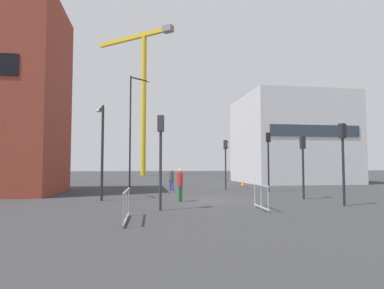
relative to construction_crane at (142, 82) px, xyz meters
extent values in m
plane|color=#333335|center=(3.57, -42.24, -17.03)|extent=(160.00, 160.00, 0.00)
cube|color=black|center=(-7.79, -39.90, -9.31)|extent=(1.10, 0.06, 1.30)
cube|color=silver|center=(16.09, -25.92, -12.37)|extent=(10.77, 10.47, 9.33)
cube|color=#2D3847|center=(16.09, -31.19, -11.89)|extent=(9.05, 0.08, 1.10)
cylinder|color=gold|center=(0.26, -0.21, -4.39)|extent=(0.90, 0.90, 25.29)
cube|color=gold|center=(-1.96, 1.59, 8.65)|extent=(13.14, 10.86, 0.70)
cube|color=slate|center=(4.33, -3.52, 8.65)|extent=(2.15, 2.07, 1.10)
cylinder|color=#2D2D30|center=(-1.10, -31.92, -12.30)|extent=(0.14, 0.14, 9.46)
cube|color=#2D2D30|center=(-0.38, -31.34, -7.67)|extent=(1.50, 1.23, 0.10)
ellipsoid|color=silver|center=(0.34, -30.77, -7.69)|extent=(0.44, 0.24, 0.16)
cylinder|color=#232326|center=(-2.28, -41.48, -14.43)|extent=(0.14, 0.14, 5.21)
cube|color=#232326|center=(-2.45, -40.88, -11.93)|extent=(0.44, 1.23, 0.10)
ellipsoid|color=silver|center=(-2.62, -40.28, -11.95)|extent=(0.44, 0.24, 0.16)
cylinder|color=#232326|center=(8.93, -42.41, -15.61)|extent=(0.12, 0.12, 2.85)
cube|color=#232326|center=(8.93, -42.41, -13.83)|extent=(0.25, 0.29, 0.70)
sphere|color=#390605|center=(8.94, -42.24, -13.61)|extent=(0.11, 0.11, 0.11)
sphere|color=#3C2905|center=(8.94, -42.24, -13.83)|extent=(0.11, 0.11, 0.11)
sphere|color=green|center=(8.94, -42.24, -14.05)|extent=(0.11, 0.11, 0.11)
cylinder|color=black|center=(9.00, -37.10, -15.24)|extent=(0.12, 0.12, 3.59)
cube|color=black|center=(9.00, -37.10, -13.09)|extent=(0.30, 0.27, 0.70)
sphere|color=red|center=(9.17, -37.12, -12.87)|extent=(0.11, 0.11, 0.11)
sphere|color=#3C2905|center=(9.17, -37.12, -13.09)|extent=(0.11, 0.11, 0.11)
sphere|color=#07330F|center=(9.17, -37.12, -13.31)|extent=(0.11, 0.11, 0.11)
cylinder|color=#232326|center=(9.36, -45.54, -15.42)|extent=(0.12, 0.12, 3.22)
cube|color=#232326|center=(9.36, -45.54, -13.46)|extent=(0.34, 0.31, 0.70)
sphere|color=#390605|center=(9.53, -45.49, -13.24)|extent=(0.11, 0.11, 0.11)
sphere|color=#3C2905|center=(9.53, -45.49, -13.46)|extent=(0.11, 0.11, 0.11)
sphere|color=green|center=(9.53, -45.49, -13.68)|extent=(0.11, 0.11, 0.11)
cylinder|color=#2D2D30|center=(6.33, -35.04, -15.46)|extent=(0.12, 0.12, 3.15)
cube|color=#2D2D30|center=(6.33, -35.04, -13.53)|extent=(0.35, 0.33, 0.70)
sphere|color=#390605|center=(6.49, -35.10, -13.31)|extent=(0.11, 0.11, 0.11)
sphere|color=#F2A514|center=(6.49, -35.10, -13.53)|extent=(0.11, 0.11, 0.11)
sphere|color=#07330F|center=(6.49, -35.10, -13.75)|extent=(0.11, 0.11, 0.11)
cylinder|color=#2D2D30|center=(0.64, -45.75, -15.34)|extent=(0.12, 0.12, 3.38)
cube|color=#2D2D30|center=(0.64, -45.75, -13.30)|extent=(0.31, 0.34, 0.70)
sphere|color=#390605|center=(0.69, -45.59, -13.08)|extent=(0.11, 0.11, 0.11)
sphere|color=#3C2905|center=(0.69, -45.59, -13.30)|extent=(0.11, 0.11, 0.11)
sphere|color=green|center=(0.69, -45.59, -13.52)|extent=(0.11, 0.11, 0.11)
cylinder|color=#33519E|center=(1.99, -35.39, -16.65)|extent=(0.14, 0.14, 0.77)
cylinder|color=#33519E|center=(2.15, -35.51, -16.65)|extent=(0.14, 0.14, 0.77)
cylinder|color=#4C4C51|center=(2.07, -35.45, -15.94)|extent=(0.34, 0.34, 0.64)
sphere|color=tan|center=(2.07, -35.45, -15.52)|extent=(0.21, 0.21, 0.21)
cylinder|color=#2D844C|center=(1.77, -42.62, -16.62)|extent=(0.14, 0.14, 0.82)
cylinder|color=#2D844C|center=(1.94, -42.50, -16.62)|extent=(0.14, 0.14, 0.82)
cylinder|color=red|center=(1.85, -42.56, -15.87)|extent=(0.34, 0.34, 0.69)
sphere|color=tan|center=(1.85, -42.56, -15.42)|extent=(0.22, 0.22, 0.22)
cube|color=gray|center=(-0.68, -48.32, -15.98)|extent=(0.15, 2.58, 0.06)
cube|color=gray|center=(-0.68, -48.32, -16.93)|extent=(0.15, 2.58, 0.06)
cylinder|color=gray|center=(-0.72, -49.48, -16.51)|extent=(0.04, 0.04, 1.05)
cylinder|color=gray|center=(-0.68, -48.32, -16.51)|extent=(0.04, 0.04, 1.05)
cylinder|color=gray|center=(-0.64, -47.16, -16.51)|extent=(0.04, 0.04, 1.05)
cube|color=#B2B5BA|center=(5.01, -46.14, -15.98)|extent=(0.15, 2.03, 0.06)
cube|color=#B2B5BA|center=(5.01, -46.14, -16.93)|extent=(0.15, 2.03, 0.06)
cylinder|color=#B2B5BA|center=(4.96, -47.05, -16.51)|extent=(0.04, 0.04, 1.05)
cylinder|color=#B2B5BA|center=(5.01, -46.14, -16.51)|extent=(0.04, 0.04, 1.05)
cylinder|color=#B2B5BA|center=(5.05, -45.22, -16.51)|extent=(0.04, 0.04, 1.05)
cube|color=black|center=(8.92, -31.19, -17.02)|extent=(0.52, 0.52, 0.03)
cone|color=orange|center=(8.92, -31.19, -16.77)|extent=(0.40, 0.40, 0.52)
camera|label=1|loc=(-0.21, -60.00, -15.07)|focal=30.87mm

